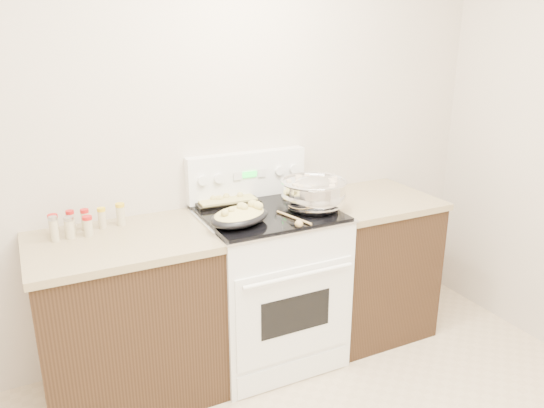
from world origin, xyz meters
TOP-DOWN VIEW (x-y plane):
  - room_shell at (0.00, 0.00)m, footprint 4.10×3.60m
  - counter_left at (-0.48, 1.43)m, footprint 0.93×0.67m
  - counter_right at (1.08, 1.43)m, footprint 0.73×0.67m
  - kitchen_range at (0.35, 1.42)m, footprint 0.78×0.73m
  - mixing_bowl at (0.60, 1.34)m, footprint 0.48×0.48m
  - roasting_pan at (0.12, 1.30)m, footprint 0.43×0.37m
  - baking_sheet at (0.19, 1.69)m, footprint 0.39×0.28m
  - wooden_spoon at (0.40, 1.17)m, footprint 0.09×0.26m
  - blue_ladle at (0.64, 1.36)m, footprint 0.23×0.17m
  - spice_jars at (-0.64, 1.59)m, footprint 0.39×0.14m

SIDE VIEW (x-z plane):
  - counter_left at x=-0.48m, z-range 0.00..0.92m
  - counter_right at x=1.08m, z-range 0.00..0.92m
  - kitchen_range at x=0.35m, z-range -0.12..1.10m
  - wooden_spoon at x=0.40m, z-range 0.93..0.98m
  - baking_sheet at x=0.19m, z-range 0.93..0.99m
  - blue_ladle at x=0.64m, z-range 0.93..1.02m
  - spice_jars at x=-0.64m, z-range 0.91..1.04m
  - roasting_pan at x=0.12m, z-range 0.93..1.05m
  - mixing_bowl at x=0.60m, z-range 0.92..1.14m
  - room_shell at x=0.00m, z-range 0.33..3.08m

